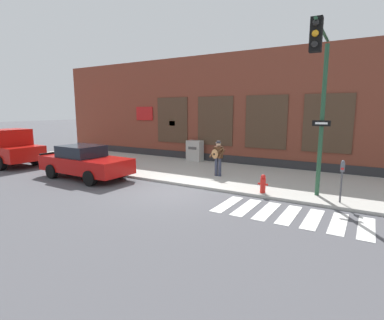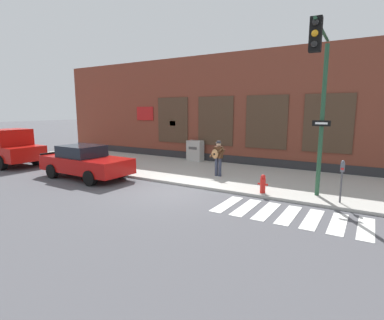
% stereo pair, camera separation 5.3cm
% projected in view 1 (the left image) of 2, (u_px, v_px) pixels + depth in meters
% --- Properties ---
extents(ground_plane, '(160.00, 160.00, 0.00)m').
position_uv_depth(ground_plane, '(173.00, 192.00, 11.66)').
color(ground_plane, '#4C4C51').
extents(sidewalk, '(28.00, 5.67, 0.11)m').
position_uv_depth(sidewalk, '(216.00, 173.00, 14.90)').
color(sidewalk, '#ADAAA3').
rests_on(sidewalk, ground).
extents(building_backdrop, '(28.00, 4.06, 6.35)m').
position_uv_depth(building_backdrop, '(252.00, 110.00, 18.47)').
color(building_backdrop, brown).
rests_on(building_backdrop, ground).
extents(crosswalk, '(5.20, 1.90, 0.01)m').
position_uv_depth(crosswalk, '(301.00, 217.00, 8.94)').
color(crosswalk, silver).
rests_on(crosswalk, ground).
extents(red_car, '(4.64, 2.06, 1.53)m').
position_uv_depth(red_car, '(85.00, 162.00, 13.97)').
color(red_car, '#B20F0C').
rests_on(red_car, ground).
extents(red_truck, '(5.44, 2.27, 2.10)m').
position_uv_depth(red_truck, '(5.00, 147.00, 17.25)').
color(red_truck, red).
rests_on(red_truck, ground).
extents(busker, '(0.71, 0.56, 1.66)m').
position_uv_depth(busker, '(218.00, 156.00, 13.88)').
color(busker, '#33384C').
rests_on(busker, sidewalk).
extents(traffic_light, '(0.60, 3.00, 5.44)m').
position_uv_depth(traffic_light, '(320.00, 88.00, 9.36)').
color(traffic_light, '#234C33').
rests_on(traffic_light, sidewalk).
extents(parking_meter, '(0.13, 0.11, 1.44)m').
position_uv_depth(parking_meter, '(342.00, 175.00, 9.87)').
color(parking_meter, '#47474C').
rests_on(parking_meter, sidewalk).
extents(utility_box, '(0.94, 0.60, 1.24)m').
position_uv_depth(utility_box, '(195.00, 151.00, 18.15)').
color(utility_box, '#ADADA8').
rests_on(utility_box, sidewalk).
extents(fire_hydrant, '(0.38, 0.20, 0.70)m').
position_uv_depth(fire_hydrant, '(263.00, 184.00, 11.13)').
color(fire_hydrant, red).
rests_on(fire_hydrant, sidewalk).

